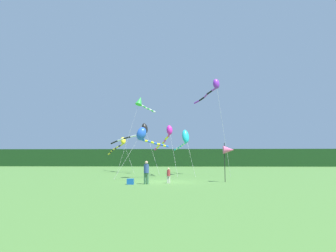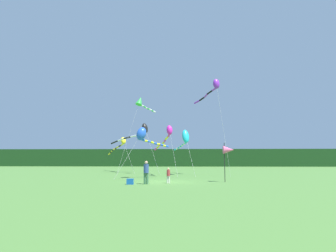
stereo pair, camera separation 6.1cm
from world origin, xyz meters
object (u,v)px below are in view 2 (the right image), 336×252
Objects in this scene: banner_flag_pole at (228,150)px; kite_cyan at (185,138)px; kite_green at (141,102)px; kite_purple at (214,87)px; cooler_box at (130,182)px; kite_yellow at (120,144)px; person_child at (168,175)px; kite_blue at (143,135)px; kite_magenta at (167,134)px; person_adult at (146,171)px; kite_black at (140,131)px.

banner_flag_pole is 10.51m from kite_cyan.
kite_cyan is at bearing -40.30° from kite_green.
kite_green is 1.68× the size of kite_cyan.
kite_purple is (3.58, -0.16, 6.24)m from kite_cyan.
cooler_box is 20.00m from kite_green.
kite_yellow is at bearing 104.31° from cooler_box.
kite_blue is (-2.84, 5.40, 3.67)m from person_child.
cooler_box is 0.07× the size of kite_magenta.
person_adult is at bearing -72.42° from kite_yellow.
kite_cyan is at bearing 34.39° from kite_magenta.
person_adult reaches higher than cooler_box.
kite_yellow is at bearing 125.98° from banner_flag_pole.
kite_magenta reaches higher than cooler_box.
kite_green reaches higher than cooler_box.
kite_magenta is 8.28m from kite_purple.
person_child is 3.14m from cooler_box.
banner_flag_pole is at bearing 16.78° from cooler_box.
kite_black is 0.71× the size of kite_green.
cooler_box is at bearing -102.33° from kite_magenta.
kite_cyan is 7.20m from kite_purple.
kite_black is at bearing 161.58° from kite_purple.
kite_green is (3.48, -3.19, 5.81)m from kite_yellow.
kite_cyan is 2.53m from kite_magenta.
kite_purple is at bearing -2.52° from kite_cyan.
cooler_box is 16.12m from kite_black.
kite_blue is at bearing -69.34° from kite_yellow.
kite_black is 0.79× the size of kite_yellow.
cooler_box is at bearing -90.45° from kite_blue.
banner_flag_pole is at bearing -27.56° from kite_blue.
kite_cyan is 0.56× the size of kite_purple.
banner_flag_pole is 0.31× the size of kite_green.
person_adult is at bearing -120.01° from kite_purple.
cooler_box is 7.72m from kite_blue.
kite_black is 1.05× the size of kite_magenta.
kite_magenta is at bearing -52.39° from kite_yellow.
kite_green is (-9.71, 14.98, 7.29)m from banner_flag_pole.
kite_yellow is 0.84× the size of kite_purple.
person_adult is at bearing -79.79° from kite_black.
kite_blue is at bearing 89.55° from cooler_box.
cooler_box is at bearing -158.86° from person_child.
kite_cyan is 7.11m from kite_blue.
kite_green is 11.17m from kite_purple.
person_adult is 0.28× the size of kite_cyan.
person_child is at bearing 28.01° from person_adult.
kite_black is at bearing 107.35° from person_child.
person_adult is 1.94m from person_child.
kite_blue reaches higher than banner_flag_pole.
cooler_box is 13.58m from kite_cyan.
kite_black reaches higher than banner_flag_pole.
person_adult is 0.17× the size of kite_green.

